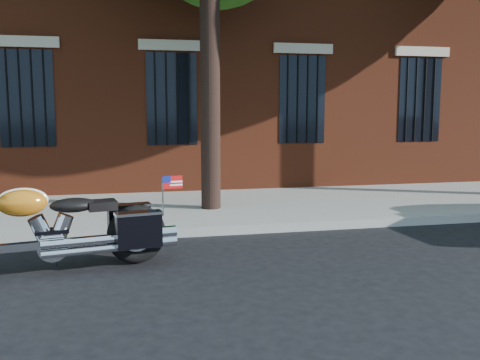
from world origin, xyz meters
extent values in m
plane|color=black|center=(0.00, 0.00, 0.00)|extent=(120.00, 120.00, 0.00)
cube|color=gray|center=(0.00, 1.38, 0.07)|extent=(40.00, 0.16, 0.15)
cube|color=gray|center=(0.00, 3.26, 0.07)|extent=(40.00, 3.60, 0.15)
cube|color=black|center=(0.00, 5.11, 2.20)|extent=(1.10, 0.14, 2.00)
cube|color=#B2A893|center=(0.00, 5.08, 3.35)|extent=(1.40, 0.20, 0.22)
cylinder|color=black|center=(0.00, 5.03, 2.20)|extent=(0.04, 0.04, 2.00)
cylinder|color=black|center=(0.50, 2.90, 2.50)|extent=(0.36, 0.36, 5.00)
torus|color=black|center=(-0.94, 0.02, 0.39)|extent=(0.78, 0.31, 0.77)
cylinder|color=white|center=(-0.94, 0.02, 0.39)|extent=(0.57, 0.17, 0.57)
ellipsoid|color=orange|center=(-0.94, 0.02, 0.53)|extent=(0.42, 0.23, 0.22)
cube|color=white|center=(-2.01, -0.18, 0.37)|extent=(1.71, 0.43, 0.09)
cylinder|color=white|center=(-1.95, -0.17, 0.34)|extent=(0.40, 0.27, 0.37)
cylinder|color=white|center=(-1.35, -0.27, 0.35)|extent=(1.42, 0.36, 0.10)
ellipsoid|color=orange|center=(-2.25, -0.23, 0.89)|extent=(0.62, 0.42, 0.33)
ellipsoid|color=black|center=(-1.69, -0.12, 0.82)|extent=(0.60, 0.42, 0.18)
cube|color=black|center=(-1.03, 0.30, 0.51)|extent=(0.57, 0.28, 0.43)
cube|color=black|center=(-0.92, -0.28, 0.51)|extent=(0.57, 0.28, 0.43)
cube|color=red|center=(-0.49, -0.25, 1.09)|extent=(0.25, 0.06, 0.16)
camera|label=1|loc=(-1.08, -6.81, 1.99)|focal=40.00mm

